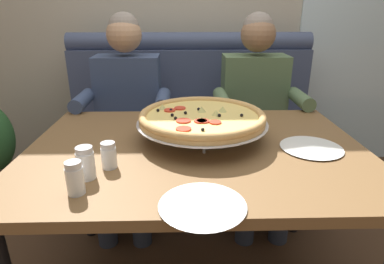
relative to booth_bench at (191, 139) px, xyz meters
name	(u,v)px	position (x,y,z in m)	size (l,w,h in m)	color
booth_bench	(191,139)	(0.00, 0.00, 0.00)	(1.78, 0.78, 1.13)	#424C6B
dining_table	(196,164)	(0.00, -0.96, 0.28)	(1.38, 0.99, 0.76)	brown
diner_left	(127,109)	(-0.40, -0.27, 0.31)	(0.54, 0.64, 1.27)	#2D3342
diner_right	(256,108)	(0.40, -0.27, 0.31)	(0.54, 0.64, 1.27)	#2D3342
pizza	(202,118)	(0.03, -0.88, 0.46)	(0.56, 0.56, 0.13)	silver
shaker_parmesan	(109,157)	(-0.32, -1.14, 0.40)	(0.05, 0.05, 0.10)	white
shaker_pepper_flakes	(75,180)	(-0.38, -1.31, 0.41)	(0.05, 0.05, 0.11)	white
shaker_oregano	(86,165)	(-0.38, -1.22, 0.41)	(0.06, 0.06, 0.11)	white
plate_near_left	(203,204)	(0.00, -1.40, 0.37)	(0.26, 0.26, 0.02)	white
plate_near_right	(311,146)	(0.47, -1.00, 0.37)	(0.25, 0.25, 0.02)	white
patio_chair	(334,88)	(1.51, 1.05, 0.13)	(0.42, 0.42, 0.86)	black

